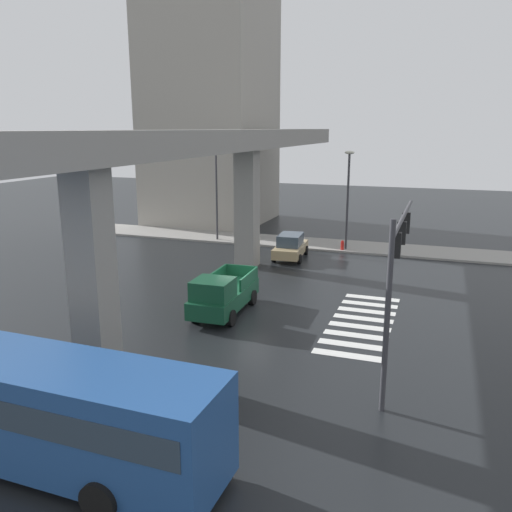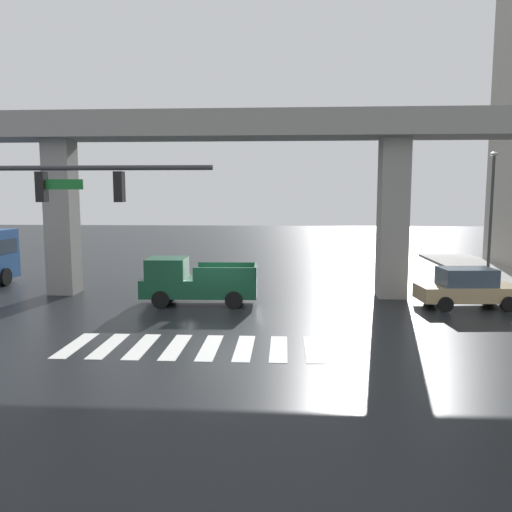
{
  "view_description": "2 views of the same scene",
  "coord_description": "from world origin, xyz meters",
  "px_view_note": "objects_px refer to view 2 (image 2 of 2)",
  "views": [
    {
      "loc": [
        -23.33,
        -8.74,
        8.78
      ],
      "look_at": [
        1.79,
        0.18,
        2.3
      ],
      "focal_mm": 36.94,
      "sensor_mm": 36.0,
      "label": 1
    },
    {
      "loc": [
        2.93,
        -21.33,
        4.85
      ],
      "look_at": [
        1.71,
        -0.16,
        2.31
      ],
      "focal_mm": 35.64,
      "sensor_mm": 36.0,
      "label": 2
    }
  ],
  "objects_px": {
    "sedan_tan": "(468,288)",
    "street_lamp_mid_block": "(492,201)",
    "pickup_truck": "(193,282)",
    "traffic_signal_mast": "(3,206)"
  },
  "relations": [
    {
      "from": "sedan_tan",
      "to": "street_lamp_mid_block",
      "type": "height_order",
      "value": "street_lamp_mid_block"
    },
    {
      "from": "sedan_tan",
      "to": "traffic_signal_mast",
      "type": "relative_size",
      "value": 0.51
    },
    {
      "from": "sedan_tan",
      "to": "street_lamp_mid_block",
      "type": "distance_m",
      "value": 8.79
    },
    {
      "from": "pickup_truck",
      "to": "sedan_tan",
      "type": "distance_m",
      "value": 12.03
    },
    {
      "from": "street_lamp_mid_block",
      "to": "sedan_tan",
      "type": "bearing_deg",
      "value": -117.0
    },
    {
      "from": "traffic_signal_mast",
      "to": "sedan_tan",
      "type": "bearing_deg",
      "value": 27.7
    },
    {
      "from": "sedan_tan",
      "to": "street_lamp_mid_block",
      "type": "xyz_separation_m",
      "value": [
        3.62,
        7.1,
        3.7
      ]
    },
    {
      "from": "traffic_signal_mast",
      "to": "street_lamp_mid_block",
      "type": "distance_m",
      "value": 24.84
    },
    {
      "from": "street_lamp_mid_block",
      "to": "pickup_truck",
      "type": "bearing_deg",
      "value": -155.51
    },
    {
      "from": "pickup_truck",
      "to": "street_lamp_mid_block",
      "type": "distance_m",
      "value": 17.56
    }
  ]
}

